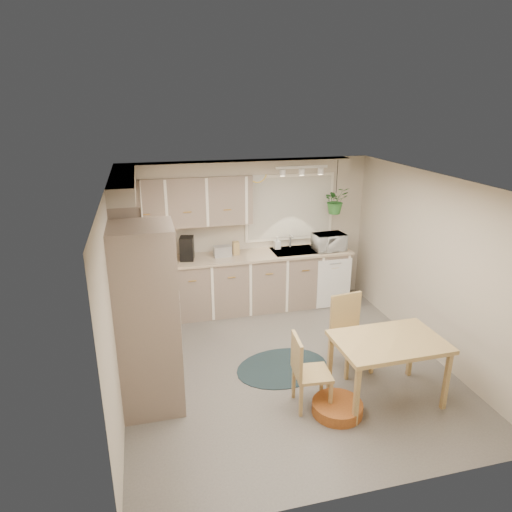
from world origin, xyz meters
name	(u,v)px	position (x,y,z in m)	size (l,w,h in m)	color
floor	(285,366)	(0.00, 0.00, 0.00)	(4.20, 4.20, 0.00)	#6A645E
ceiling	(290,182)	(0.00, 0.00, 2.40)	(4.20, 4.20, 0.00)	silver
wall_back	(248,233)	(0.00, 2.10, 1.20)	(4.00, 0.04, 2.40)	#BCAF9B
wall_front	(369,377)	(0.00, -2.10, 1.20)	(4.00, 0.04, 2.40)	#BCAF9B
wall_left	(116,297)	(-2.00, 0.00, 1.20)	(0.04, 4.20, 2.40)	#BCAF9B
wall_right	(432,266)	(2.00, 0.00, 1.20)	(0.04, 4.20, 2.40)	#BCAF9B
base_cab_left	(147,319)	(-1.70, 0.88, 0.45)	(0.60, 1.85, 0.90)	gray
base_cab_back	(240,284)	(-0.20, 1.80, 0.45)	(3.60, 0.60, 0.90)	gray
counter_left	(145,287)	(-1.69, 0.88, 0.92)	(0.64, 1.89, 0.04)	tan
counter_back	(240,257)	(-0.20, 1.79, 0.92)	(3.64, 0.64, 0.04)	tan
oven_stack	(148,321)	(-1.68, -0.38, 1.05)	(0.65, 0.65, 2.10)	gray
wall_oven_face	(178,317)	(-1.35, -0.38, 1.05)	(0.02, 0.56, 0.58)	white
upper_cab_left	(128,220)	(-1.82, 1.00, 1.83)	(0.35, 2.00, 0.75)	gray
upper_cab_back	(186,201)	(-1.00, 1.93, 1.83)	(2.00, 0.35, 0.75)	gray
soffit_left	(123,183)	(-1.85, 1.00, 2.30)	(0.30, 2.00, 0.20)	#BCAF9B
soffit_back	(237,167)	(-0.20, 1.95, 2.30)	(3.60, 0.30, 0.20)	#BCAF9B
cooktop	(147,304)	(-1.68, 0.30, 0.94)	(0.52, 0.58, 0.02)	white
range_hood	(142,268)	(-1.70, 0.30, 1.40)	(0.40, 0.60, 0.14)	white
window_blinds	(290,208)	(0.70, 2.07, 1.60)	(1.40, 0.02, 1.00)	silver
window_frame	(290,207)	(0.70, 2.08, 1.60)	(1.50, 0.02, 1.10)	white
sink	(294,253)	(0.70, 1.80, 0.90)	(0.70, 0.48, 0.10)	#AEB1B6
dishwasher_front	(334,284)	(1.30, 1.49, 0.42)	(0.58, 0.01, 0.83)	white
track_light_bar	(302,167)	(0.70, 1.55, 2.33)	(0.80, 0.04, 0.04)	white
wall_clock	(257,173)	(0.15, 2.07, 2.18)	(0.30, 0.30, 0.03)	#EBC853
dining_table	(386,369)	(0.91, -0.91, 0.38)	(1.20, 0.80, 0.76)	tan
chair_left	(312,372)	(0.04, -0.83, 0.43)	(0.41, 0.41, 0.87)	tan
chair_back	(353,335)	(0.80, -0.25, 0.48)	(0.45, 0.45, 0.96)	tan
braided_rug	(282,368)	(-0.05, -0.04, 0.01)	(1.21, 0.91, 0.01)	black
pet_bed	(337,408)	(0.27, -1.03, 0.06)	(0.56, 0.56, 0.13)	#A85A21
microwave	(329,240)	(1.26, 1.70, 1.11)	(0.50, 0.28, 0.34)	white
soap_bottle	(277,246)	(0.46, 1.95, 0.99)	(0.10, 0.21, 0.10)	white
hanging_plant	(335,203)	(1.34, 1.70, 1.72)	(0.38, 0.42, 0.33)	#2E6D2B
coffee_maker	(187,248)	(-1.03, 1.80, 1.12)	(0.20, 0.25, 0.36)	black
toaster	(222,251)	(-0.48, 1.82, 1.02)	(0.27, 0.16, 0.17)	#AEB1B6
knife_block	(236,248)	(-0.25, 1.85, 1.05)	(0.10, 0.10, 0.21)	tan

